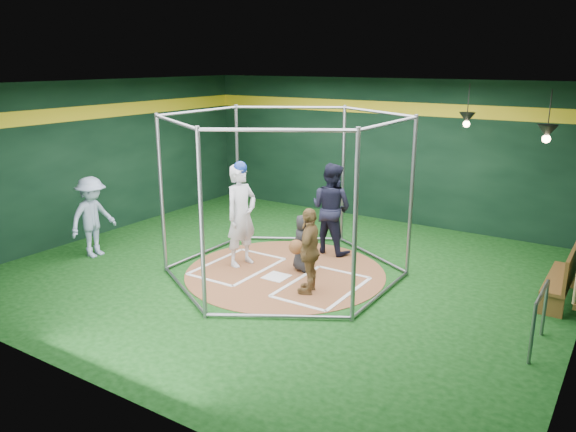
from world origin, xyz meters
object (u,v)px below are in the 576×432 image
Objects in this scene: umpire at (331,208)px; batter_figure at (241,214)px; visitor_leopard at (310,251)px; dugout_bench at (565,274)px.

batter_figure is at bearing 60.63° from umpire.
visitor_leopard is at bearing -14.22° from batter_figure.
batter_figure is at bearing -164.71° from dugout_bench.
batter_figure is 1.09× the size of umpire.
umpire is at bearing 179.00° from dugout_bench.
batter_figure reaches higher than visitor_leopard.
batter_figure is 1.89m from visitor_leopard.
visitor_leopard is at bearing 114.21° from umpire.
visitor_leopard is at bearing -152.19° from dugout_bench.
visitor_leopard is 4.27m from dugout_bench.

